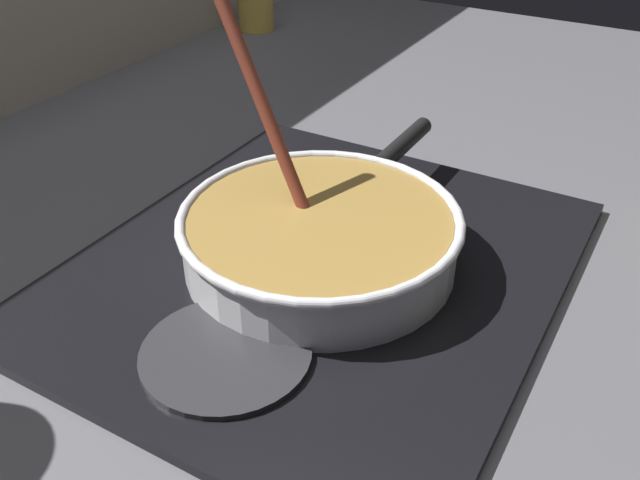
% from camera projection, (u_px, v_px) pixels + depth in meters
% --- Properties ---
extents(ground, '(2.40, 1.60, 0.04)m').
position_uv_depth(ground, '(392.00, 396.00, 0.63)').
color(ground, '#4C4C51').
extents(hob_plate, '(0.56, 0.48, 0.01)m').
position_uv_depth(hob_plate, '(320.00, 267.00, 0.75)').
color(hob_plate, black).
rests_on(hob_plate, ground).
extents(burner_ring, '(0.18, 0.18, 0.01)m').
position_uv_depth(burner_ring, '(320.00, 259.00, 0.75)').
color(burner_ring, '#592D0C').
rests_on(burner_ring, hob_plate).
extents(spare_burner, '(0.16, 0.16, 0.01)m').
position_uv_depth(spare_burner, '(226.00, 353.00, 0.63)').
color(spare_burner, '#262628').
rests_on(spare_burner, hob_plate).
extents(cooking_pan, '(0.42, 0.30, 0.26)m').
position_uv_depth(cooking_pan, '(320.00, 235.00, 0.73)').
color(cooking_pan, silver).
rests_on(cooking_pan, hob_plate).
extents(condiment_jar, '(0.08, 0.08, 0.09)m').
position_uv_depth(condiment_jar, '(256.00, 6.00, 1.47)').
color(condiment_jar, gold).
rests_on(condiment_jar, ground).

